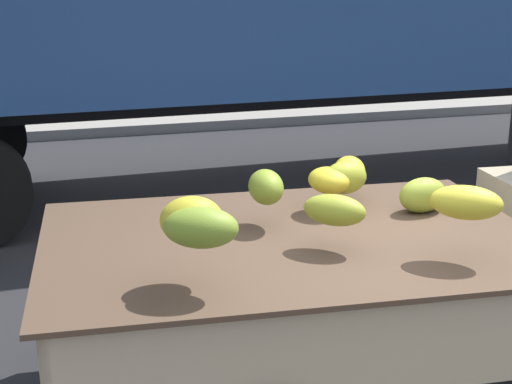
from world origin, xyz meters
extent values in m
cube|color=gray|center=(0.00, 8.42, 0.08)|extent=(80.00, 0.80, 0.16)
cube|color=#CCB793|center=(-0.76, 0.25, 0.58)|extent=(2.85, 1.93, 0.08)
cube|color=#CCB793|center=(-0.70, 1.09, 0.84)|extent=(2.73, 0.26, 0.44)
cube|color=#CCB793|center=(-0.83, -0.59, 0.84)|extent=(2.73, 0.26, 0.44)
cube|color=#CCB793|center=(0.57, 0.15, 0.84)|extent=(0.18, 1.73, 0.44)
cube|color=#CCB793|center=(-2.10, 0.35, 0.84)|extent=(0.18, 1.73, 0.44)
cube|color=#B21914|center=(-0.70, 1.12, 0.80)|extent=(2.61, 0.21, 0.07)
cube|color=brown|center=(-0.76, 0.25, 1.07)|extent=(2.98, 2.06, 0.03)
ellipsoid|color=#9FA72C|center=(-0.29, 0.61, 1.30)|extent=(0.32, 0.23, 0.21)
ellipsoid|color=olive|center=(-0.85, 0.47, 1.33)|extent=(0.22, 0.31, 0.21)
ellipsoid|color=olive|center=(-1.41, -0.34, 1.41)|extent=(0.42, 0.35, 0.19)
ellipsoid|color=gold|center=(0.00, -0.32, 1.40)|extent=(0.43, 0.39, 0.18)
ellipsoid|color=#95A932|center=(0.18, 0.45, 1.20)|extent=(0.36, 0.25, 0.22)
ellipsoid|color=gold|center=(-0.17, 0.81, 1.28)|extent=(0.32, 0.35, 0.21)
ellipsoid|color=gold|center=(-0.39, 0.61, 1.30)|extent=(0.32, 0.35, 0.16)
ellipsoid|color=#919F2A|center=(-0.60, 0.00, 1.31)|extent=(0.39, 0.37, 0.17)
ellipsoid|color=gold|center=(-1.43, -0.22, 1.41)|extent=(0.34, 0.28, 0.23)
cylinder|color=black|center=(-1.02, 1.11, 0.32)|extent=(0.65, 0.25, 0.64)
cube|color=black|center=(0.79, 4.90, 1.10)|extent=(11.05, 0.73, 0.30)
camera|label=1|loc=(-2.08, -3.57, 2.59)|focal=52.31mm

